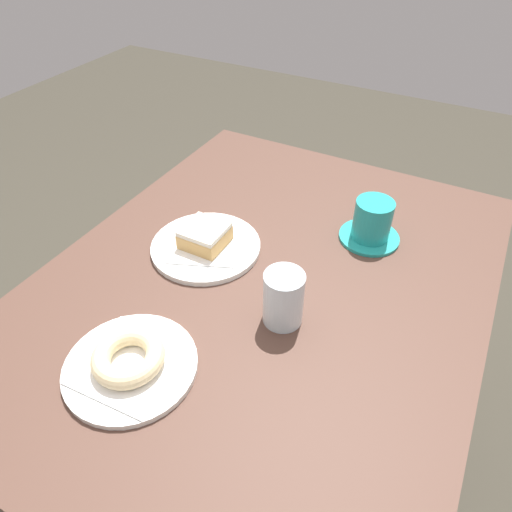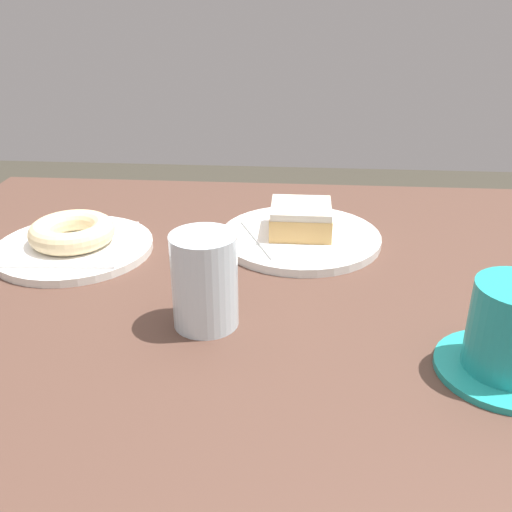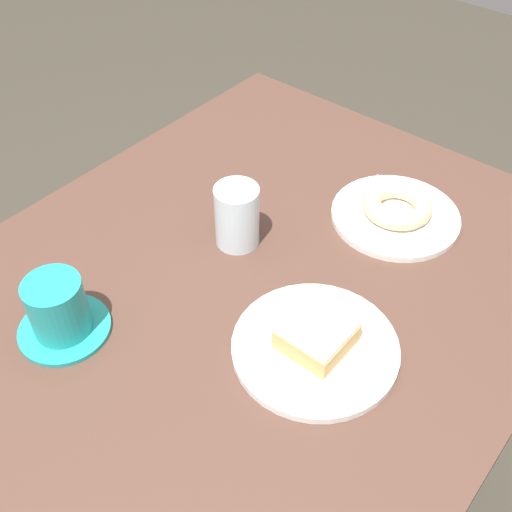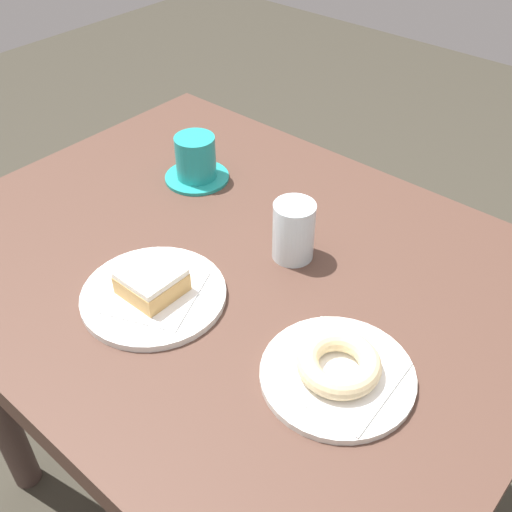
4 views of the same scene
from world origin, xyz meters
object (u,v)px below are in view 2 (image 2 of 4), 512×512
(donut_glazed_square, at_px, (301,218))
(plate_glazed_square, at_px, (300,238))
(coffee_cup, at_px, (511,334))
(plate_sugar_ring, at_px, (74,248))
(water_glass, at_px, (205,281))
(donut_sugar_ring, at_px, (72,232))

(donut_glazed_square, bearing_deg, plate_glazed_square, 90.00)
(plate_glazed_square, height_order, coffee_cup, coffee_cup)
(plate_sugar_ring, distance_m, water_glass, 0.27)
(donut_glazed_square, bearing_deg, coffee_cup, -56.08)
(plate_glazed_square, xyz_separation_m, donut_glazed_square, (0.00, -0.00, 0.03))
(plate_glazed_square, bearing_deg, plate_sugar_ring, -169.43)
(donut_sugar_ring, relative_size, coffee_cup, 0.90)
(plate_glazed_square, xyz_separation_m, donut_sugar_ring, (-0.30, -0.06, 0.02))
(donut_glazed_square, height_order, plate_sugar_ring, donut_glazed_square)
(donut_sugar_ring, xyz_separation_m, water_glass, (0.20, -0.16, 0.02))
(water_glass, bearing_deg, plate_glazed_square, 66.11)
(coffee_cup, bearing_deg, water_glass, 167.61)
(water_glass, relative_size, coffee_cup, 0.81)
(plate_glazed_square, height_order, donut_glazed_square, donut_glazed_square)
(plate_glazed_square, bearing_deg, coffee_cup, -56.08)
(coffee_cup, bearing_deg, plate_sugar_ring, 155.26)
(water_glass, distance_m, coffee_cup, 0.29)
(plate_sugar_ring, xyz_separation_m, donut_sugar_ring, (0.00, 0.00, 0.02))
(coffee_cup, bearing_deg, donut_sugar_ring, 155.26)
(plate_glazed_square, bearing_deg, donut_glazed_square, -90.00)
(water_glass, bearing_deg, donut_glazed_square, 66.11)
(donut_glazed_square, relative_size, water_glass, 0.82)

